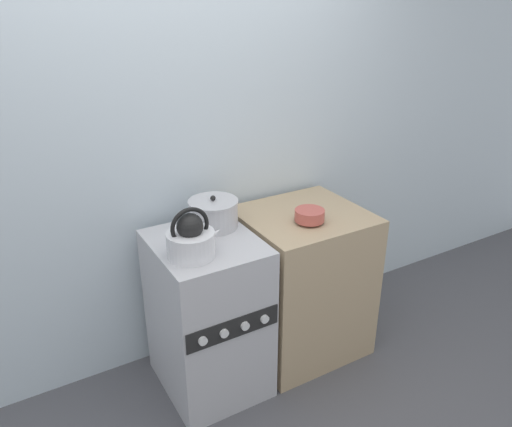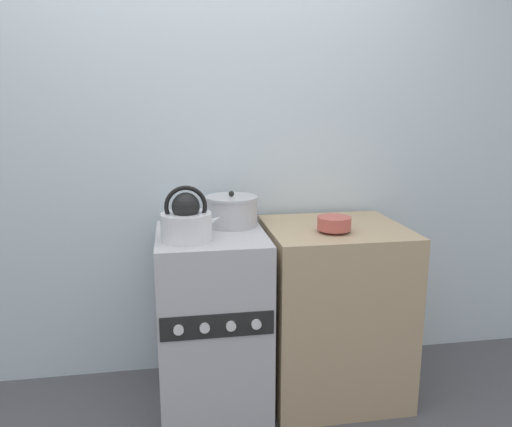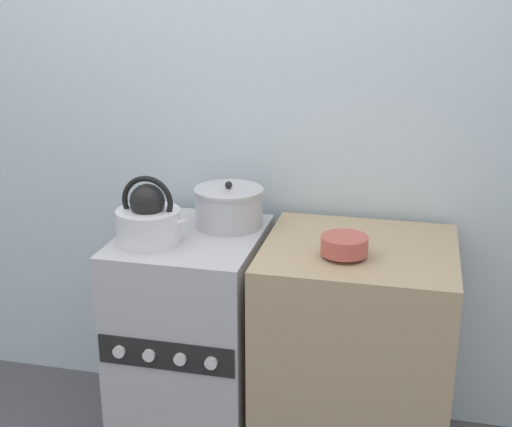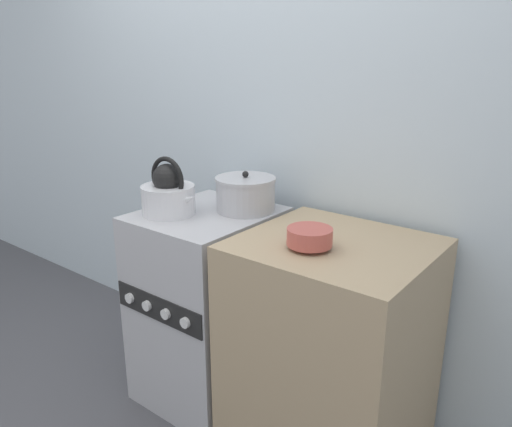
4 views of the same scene
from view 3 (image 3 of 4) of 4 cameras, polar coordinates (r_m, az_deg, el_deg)
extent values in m
cube|color=silver|center=(2.94, -3.05, 7.42)|extent=(7.00, 0.06, 2.50)
cube|color=#B2B2B7|center=(2.85, -5.07, -10.20)|extent=(0.52, 0.60, 0.90)
cube|color=black|center=(2.55, -7.26, -11.23)|extent=(0.50, 0.01, 0.11)
cylinder|color=silver|center=(2.60, -10.90, -10.81)|extent=(0.04, 0.02, 0.04)
cylinder|color=silver|center=(2.56, -8.57, -11.16)|extent=(0.04, 0.02, 0.04)
cylinder|color=silver|center=(2.53, -6.10, -11.52)|extent=(0.04, 0.02, 0.04)
cylinder|color=silver|center=(2.50, -3.62, -11.86)|extent=(0.04, 0.02, 0.04)
cube|color=tan|center=(2.76, 7.88, -11.39)|extent=(0.69, 0.64, 0.90)
cylinder|color=silver|center=(2.59, -8.59, -1.02)|extent=(0.23, 0.23, 0.12)
sphere|color=black|center=(2.56, -8.69, 0.96)|extent=(0.13, 0.13, 0.13)
torus|color=black|center=(2.56, -8.69, 0.93)|extent=(0.19, 0.02, 0.19)
cone|color=silver|center=(2.55, -6.32, -0.82)|extent=(0.12, 0.05, 0.09)
cylinder|color=#B2B2B7|center=(2.73, -2.18, 0.36)|extent=(0.26, 0.26, 0.14)
cylinder|color=#B2B2B7|center=(2.71, -2.20, 1.87)|extent=(0.27, 0.27, 0.01)
sphere|color=black|center=(2.70, -2.21, 2.30)|extent=(0.03, 0.03, 0.03)
cylinder|color=#B75147|center=(2.47, 7.05, -3.32)|extent=(0.07, 0.07, 0.01)
cylinder|color=#B75147|center=(2.45, 7.08, -2.51)|extent=(0.16, 0.16, 0.06)
camera|label=1|loc=(1.75, -70.18, 14.40)|focal=35.00mm
camera|label=2|loc=(1.03, -69.07, -11.94)|focal=35.00mm
camera|label=4|loc=(1.11, 47.74, -2.17)|focal=35.00mm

